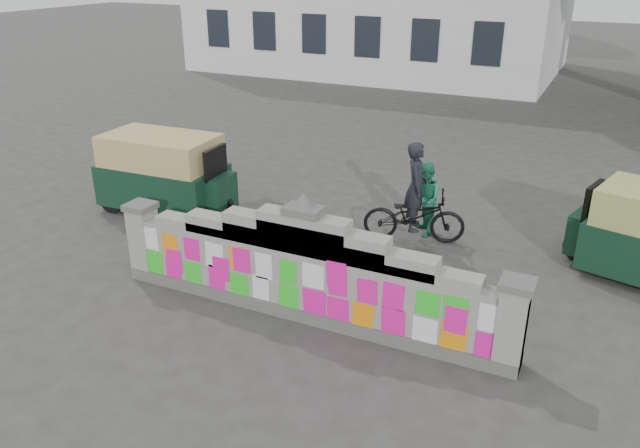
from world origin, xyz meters
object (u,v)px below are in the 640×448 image
object	(u,v)px
cyclist_rider	(415,199)
rickshaw_left	(166,172)
cyclist_bike	(414,216)
pedestrian	(424,199)

from	to	relation	value
cyclist_rider	rickshaw_left	world-z (taller)	cyclist_rider
cyclist_bike	rickshaw_left	xyz separation A→B (m)	(-5.22, -0.80, 0.35)
cyclist_bike	cyclist_rider	bearing A→B (deg)	-107.17
cyclist_rider	cyclist_bike	bearing A→B (deg)	72.83
cyclist_bike	cyclist_rider	size ratio (longest dim) A/B	1.12
cyclist_bike	cyclist_rider	distance (m)	0.35
cyclist_bike	pedestrian	world-z (taller)	pedestrian
pedestrian	rickshaw_left	world-z (taller)	rickshaw_left
cyclist_bike	rickshaw_left	size ratio (longest dim) A/B	0.64
cyclist_bike	rickshaw_left	world-z (taller)	rickshaw_left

